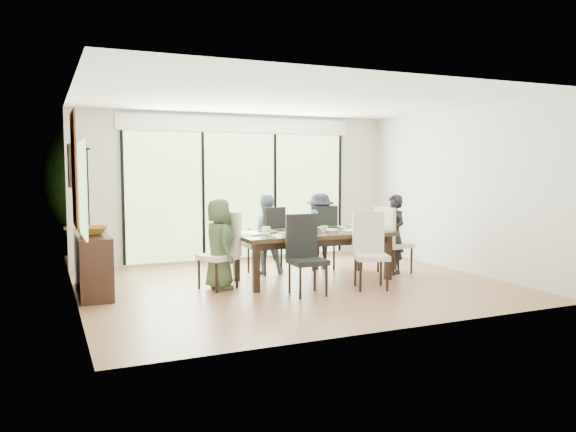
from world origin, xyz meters
name	(u,v)px	position (x,y,z in m)	size (l,w,h in m)	color
floor	(295,285)	(0.00, 0.00, -0.01)	(6.00, 5.00, 0.01)	brown
ceiling	(295,99)	(0.00, 0.00, 2.71)	(6.00, 5.00, 0.01)	white
wall_back	(239,188)	(0.00, 2.51, 1.35)	(6.00, 0.02, 2.70)	beige
wall_front	(395,204)	(0.00, -2.51, 1.35)	(6.00, 0.02, 2.70)	beige
wall_left	(73,198)	(-3.01, 0.00, 1.35)	(0.02, 5.00, 2.70)	silver
wall_right	(459,190)	(3.01, 0.00, 1.35)	(0.02, 5.00, 2.70)	white
glass_doors	(240,196)	(0.00, 2.47, 1.20)	(4.20, 0.02, 2.30)	#598C3F
blinds_header	(240,125)	(0.00, 2.46, 2.50)	(4.40, 0.06, 0.28)	white
mullion_a	(123,198)	(-2.10, 2.46, 1.20)	(0.05, 0.04, 2.30)	black
mullion_b	(203,197)	(-0.70, 2.46, 1.20)	(0.05, 0.04, 2.30)	black
mullion_c	(275,195)	(0.70, 2.46, 1.20)	(0.05, 0.04, 2.30)	black
mullion_d	(340,194)	(2.10, 2.46, 1.20)	(0.05, 0.04, 2.30)	black
side_window	(83,189)	(-2.97, -1.20, 1.50)	(0.02, 0.90, 1.00)	#8CAD7F
deck	(226,255)	(0.00, 3.40, -0.05)	(6.00, 1.80, 0.10)	#553224
rail_top	(214,222)	(0.00, 4.20, 0.55)	(6.00, 0.08, 0.06)	brown
foliage_left	(120,180)	(-1.80, 5.20, 1.44)	(3.20, 3.20, 3.20)	#14380F
foliage_mid	(211,164)	(0.40, 5.80, 1.80)	(4.00, 4.00, 4.00)	#14380F
foliage_right	(292,186)	(2.20, 5.00, 1.26)	(2.80, 2.80, 2.80)	#14380F
foliage_far	(164,172)	(-0.60, 6.50, 1.62)	(3.60, 3.60, 3.60)	#14380F
table_top	(313,234)	(0.39, 0.21, 0.72)	(2.39, 1.10, 0.06)	black
table_apron	(313,240)	(0.39, 0.21, 0.63)	(2.19, 0.90, 0.10)	black
table_leg_fl	(256,268)	(-0.69, -0.22, 0.34)	(0.09, 0.09, 0.69)	black
table_leg_fr	(388,258)	(1.47, -0.22, 0.34)	(0.09, 0.09, 0.69)	black
table_leg_bl	(236,258)	(-0.69, 0.64, 0.34)	(0.09, 0.09, 0.69)	black
table_leg_br	(359,250)	(1.47, 0.64, 0.34)	(0.09, 0.09, 0.69)	black
chair_left_end	(218,251)	(-1.11, 0.21, 0.55)	(0.46, 0.46, 1.10)	white
chair_right_end	(395,240)	(1.89, 0.21, 0.55)	(0.46, 0.46, 1.10)	beige
chair_far_left	(265,240)	(-0.06, 1.06, 0.55)	(0.46, 0.46, 1.10)	black
chair_far_right	(320,237)	(0.94, 1.06, 0.55)	(0.46, 0.46, 1.10)	black
chair_near_left	(308,255)	(-0.11, -0.66, 0.55)	(0.46, 0.46, 1.10)	black
chair_near_right	(371,251)	(0.89, -0.66, 0.55)	(0.46, 0.46, 1.10)	silver
person_left_end	(219,244)	(-1.09, 0.21, 0.64)	(0.60, 0.38, 1.29)	#415337
person_right_end	(394,234)	(1.87, 0.21, 0.64)	(0.60, 0.38, 1.29)	black
person_far_left	(265,234)	(-0.06, 1.04, 0.64)	(0.60, 0.38, 1.29)	#7790AC
person_far_right	(320,231)	(0.94, 1.04, 0.64)	(0.60, 0.38, 1.29)	black
placemat_left	(254,235)	(-0.56, 0.21, 0.75)	(0.44, 0.32, 0.01)	#8AA83C
placemat_right	(366,229)	(1.34, 0.21, 0.75)	(0.44, 0.32, 0.01)	olive
placemat_far_l	(275,230)	(-0.06, 0.61, 0.75)	(0.44, 0.32, 0.01)	#90B741
placemat_far_r	(332,227)	(0.94, 0.61, 0.75)	(0.44, 0.32, 0.01)	#7CB741
placemat_paper	(287,236)	(-0.16, -0.09, 0.75)	(0.44, 0.32, 0.01)	white
tablet_far_l	(282,230)	(0.04, 0.56, 0.76)	(0.26, 0.18, 0.01)	black
tablet_far_r	(331,227)	(0.89, 0.56, 0.76)	(0.24, 0.17, 0.01)	black
papers	(354,230)	(1.09, 0.16, 0.75)	(0.30, 0.22, 0.00)	white
platter_base	(287,235)	(-0.16, -0.09, 0.77)	(0.26, 0.26, 0.02)	white
platter_snacks	(287,233)	(-0.16, -0.09, 0.78)	(0.20, 0.20, 0.01)	orange
vase	(314,227)	(0.44, 0.26, 0.81)	(0.08, 0.08, 0.12)	silver
hyacinth_stems	(314,220)	(0.44, 0.26, 0.93)	(0.04, 0.04, 0.16)	#337226
hyacinth_blooms	(314,213)	(0.44, 0.26, 1.03)	(0.11, 0.11, 0.11)	#5855D5
laptop	(263,234)	(-0.46, 0.11, 0.76)	(0.33, 0.21, 0.03)	silver
cup_a	(266,230)	(-0.31, 0.36, 0.80)	(0.12, 0.12, 0.10)	white
cup_b	(324,229)	(0.54, 0.11, 0.79)	(0.10, 0.10, 0.09)	white
cup_c	(355,226)	(1.19, 0.31, 0.80)	(0.12, 0.12, 0.10)	white
book	(326,230)	(0.64, 0.26, 0.76)	(0.16, 0.22, 0.02)	white
sideboard	(92,264)	(-2.76, 0.63, 0.41)	(0.41, 1.46, 0.82)	black
bowl	(92,231)	(-2.76, 0.53, 0.88)	(0.44, 0.44, 0.11)	brown
candlestick_base	(89,230)	(-2.76, 0.98, 0.84)	(0.09, 0.09, 0.04)	black
candlestick_shaft	(88,189)	(-2.76, 0.98, 1.42)	(0.02, 0.02, 1.14)	black
candlestick_pan	(87,149)	(-2.76, 0.98, 1.98)	(0.09, 0.09, 0.03)	black
candle	(87,145)	(-2.76, 0.98, 2.04)	(0.03, 0.03, 0.09)	silver
tapestry	(74,169)	(-2.97, 0.40, 1.70)	(0.02, 1.00, 1.50)	#903C14
art_frame	(69,166)	(-2.97, 1.70, 1.75)	(0.03, 0.55, 0.65)	black
art_canvas	(71,166)	(-2.95, 1.70, 1.75)	(0.01, 0.45, 0.55)	#184A4F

